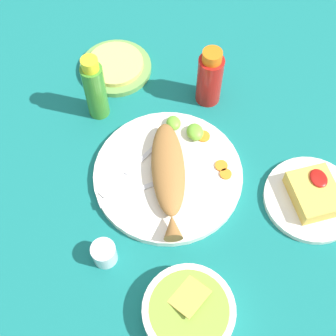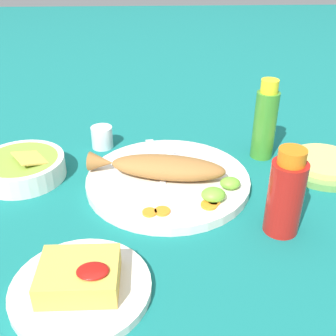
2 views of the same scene
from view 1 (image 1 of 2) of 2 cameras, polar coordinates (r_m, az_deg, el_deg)
name	(u,v)px [view 1 (image 1 of 2)]	position (r m, az deg, el deg)	size (l,w,h in m)	color
ground_plane	(168,177)	(1.01, 0.00, -1.07)	(4.00, 4.00, 0.00)	#146B66
main_plate	(168,175)	(1.00, 0.00, -0.82)	(0.32, 0.32, 0.02)	white
fried_fish	(168,173)	(0.97, 0.05, -0.63)	(0.27, 0.11, 0.04)	#996633
fork_near	(135,191)	(0.97, -4.02, -2.80)	(0.04, 0.19, 0.00)	silver
fork_far	(128,172)	(1.00, -4.85, -0.48)	(0.11, 0.16, 0.00)	silver
carrot_slice_near	(221,166)	(1.01, 6.51, 0.28)	(0.03, 0.03, 0.00)	orange
carrot_slice_mid	(226,174)	(1.00, 7.05, -0.73)	(0.03, 0.03, 0.00)	orange
carrot_slice_far	(203,136)	(1.04, 4.33, 3.88)	(0.03, 0.03, 0.00)	orange
carrot_slice_extra	(198,134)	(1.05, 3.70, 4.22)	(0.02, 0.02, 0.00)	orange
lime_wedge_main	(195,132)	(1.04, 3.32, 4.41)	(0.04, 0.04, 0.02)	#6BB233
lime_wedge_side	(174,123)	(1.05, 0.68, 5.51)	(0.04, 0.03, 0.02)	#6BB233
hot_sauce_bottle_red	(210,78)	(1.08, 5.11, 10.88)	(0.06, 0.06, 0.15)	#B21914
hot_sauce_bottle_green	(95,89)	(1.05, -8.89, 9.48)	(0.05, 0.05, 0.17)	#3D8428
salt_cup	(104,254)	(0.92, -7.76, -10.34)	(0.05, 0.05, 0.05)	silver
side_plate_fries	(311,199)	(1.02, 17.02, -3.62)	(0.20, 0.20, 0.01)	white
fries_pile	(314,193)	(1.00, 17.40, -2.93)	(0.11, 0.09, 0.04)	gold
guacamole_bowl	(189,311)	(0.88, 2.52, -17.06)	(0.17, 0.17, 0.06)	white
tortilla_plate	(116,68)	(1.19, -6.40, 12.07)	(0.18, 0.18, 0.01)	#6B9E4C
tortilla_stack	(115,64)	(1.18, -6.46, 12.49)	(0.14, 0.14, 0.01)	#E0C666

